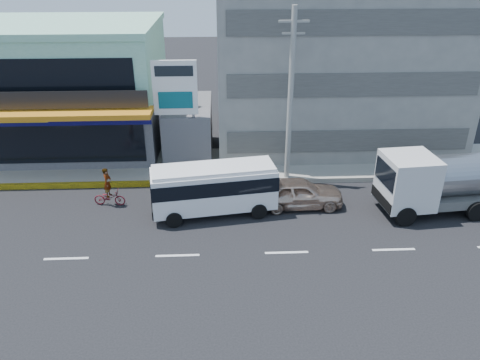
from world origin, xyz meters
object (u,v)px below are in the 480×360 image
at_px(utility_pole_near, 290,98).
at_px(shop_building, 71,90).
at_px(billboard, 175,94).
at_px(motorcycle_rider, 109,193).
at_px(sedan, 299,193).
at_px(tanker_truck, 453,180).
at_px(minibus, 214,186).
at_px(concrete_building, 334,39).
at_px(satellite_dish, 187,107).

bearing_deg(utility_pole_near, shop_building, 154.94).
bearing_deg(billboard, motorcycle_rider, -129.36).
xyz_separation_m(sedan, tanker_truck, (7.90, -0.77, 0.94)).
bearing_deg(sedan, tanker_truck, -97.14).
bearing_deg(minibus, billboard, 112.01).
bearing_deg(sedan, shop_building, 54.27).
distance_m(sedan, motorcycle_rider, 10.22).
bearing_deg(concrete_building, motorcycle_rider, -144.28).
bearing_deg(shop_building, minibus, -46.34).
distance_m(sedan, tanker_truck, 7.99).
height_order(satellite_dish, utility_pole_near, utility_pole_near).
xyz_separation_m(shop_building, utility_pole_near, (14.00, -6.55, 1.15)).
bearing_deg(sedan, minibus, 94.98).
bearing_deg(motorcycle_rider, minibus, -11.30).
bearing_deg(shop_building, concrete_building, 3.35).
xyz_separation_m(billboard, minibus, (2.18, -5.40, -3.33)).
distance_m(shop_building, tanker_truck, 24.53).
relative_size(shop_building, tanker_truck, 1.47).
distance_m(billboard, utility_pole_near, 6.75).
height_order(minibus, sedan, minibus).
bearing_deg(shop_building, billboard, -32.32).
bearing_deg(shop_building, motorcycle_rider, -66.07).
xyz_separation_m(concrete_building, utility_pole_near, (-4.00, -7.60, -1.85)).
height_order(shop_building, motorcycle_rider, shop_building).
xyz_separation_m(satellite_dish, sedan, (6.20, -6.68, -2.77)).
height_order(shop_building, satellite_dish, shop_building).
bearing_deg(billboard, concrete_building, 28.92).
distance_m(shop_building, satellite_dish, 8.54).
bearing_deg(utility_pole_near, motorcycle_rider, -166.14).
bearing_deg(motorcycle_rider, tanker_truck, -4.37).
distance_m(satellite_dish, utility_pole_near, 7.17).
relative_size(billboard, minibus, 1.04).
height_order(satellite_dish, motorcycle_rider, satellite_dish).
distance_m(concrete_building, minibus, 14.96).
height_order(satellite_dish, tanker_truck, satellite_dish).
relative_size(billboard, motorcycle_rider, 3.16).
bearing_deg(sedan, billboard, 52.32).
height_order(billboard, sedan, billboard).
distance_m(minibus, tanker_truck, 12.42).
xyz_separation_m(satellite_dish, minibus, (1.68, -7.20, -1.98)).
distance_m(minibus, sedan, 4.61).
distance_m(utility_pole_near, motorcycle_rider, 11.21).
relative_size(shop_building, sedan, 2.61).
height_order(utility_pole_near, minibus, utility_pole_near).
distance_m(minibus, motorcycle_rider, 5.86).
bearing_deg(minibus, shop_building, 133.66).
relative_size(concrete_building, minibus, 2.41).
bearing_deg(tanker_truck, motorcycle_rider, 175.63).
bearing_deg(tanker_truck, shop_building, 154.81).
xyz_separation_m(shop_building, motorcycle_rider, (4.00, -9.01, -3.28)).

